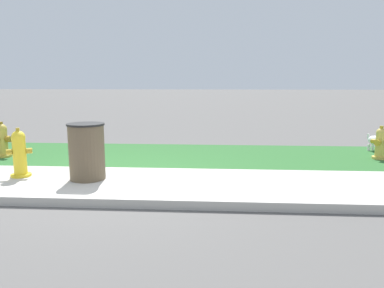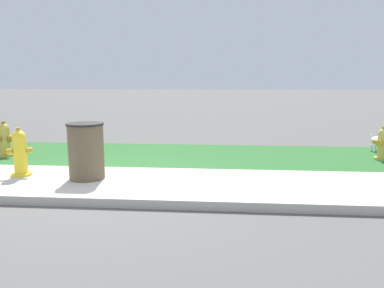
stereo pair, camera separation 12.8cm
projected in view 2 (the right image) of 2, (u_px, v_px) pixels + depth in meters
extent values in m
plane|color=#5B5956|center=(107.00, 182.00, 5.83)|extent=(120.00, 120.00, 0.00)
cube|color=#BCB7AD|center=(107.00, 182.00, 5.83)|extent=(18.00, 2.00, 0.01)
cube|color=#2D662D|center=(140.00, 154.00, 8.07)|extent=(18.00, 2.57, 0.01)
cube|color=#BCB7AD|center=(81.00, 201.00, 4.76)|extent=(18.00, 0.16, 0.12)
cylinder|color=gold|center=(6.00, 155.00, 7.83)|extent=(0.33, 0.33, 0.05)
cylinder|color=gold|center=(5.00, 141.00, 7.79)|extent=(0.21, 0.21, 0.53)
sphere|color=gold|center=(4.00, 129.00, 7.74)|extent=(0.22, 0.22, 0.22)
cube|color=olive|center=(3.00, 123.00, 7.72)|extent=(0.06, 0.06, 0.06)
cylinder|color=olive|center=(10.00, 137.00, 7.92)|extent=(0.10, 0.10, 0.09)
cylinder|color=olive|center=(11.00, 139.00, 7.74)|extent=(0.12, 0.14, 0.12)
cylinder|color=gold|center=(381.00, 158.00, 7.49)|extent=(0.28, 0.28, 0.05)
cylinder|color=gold|center=(382.00, 145.00, 7.45)|extent=(0.18, 0.18, 0.49)
sphere|color=gold|center=(383.00, 133.00, 7.41)|extent=(0.19, 0.19, 0.19)
cube|color=#B29323|center=(384.00, 128.00, 7.39)|extent=(0.08, 0.08, 0.06)
cylinder|color=#B29323|center=(376.00, 142.00, 7.54)|extent=(0.13, 0.13, 0.09)
cylinder|color=#B29323|center=(380.00, 143.00, 7.34)|extent=(0.16, 0.16, 0.12)
cylinder|color=yellow|center=(22.00, 175.00, 6.22)|extent=(0.32, 0.32, 0.05)
cylinder|color=yellow|center=(20.00, 155.00, 6.16)|extent=(0.21, 0.21, 0.61)
sphere|color=yellow|center=(19.00, 137.00, 6.11)|extent=(0.22, 0.22, 0.22)
cube|color=#B29323|center=(18.00, 129.00, 6.09)|extent=(0.07, 0.07, 0.06)
cylinder|color=#B29323|center=(10.00, 151.00, 6.10)|extent=(0.12, 0.12, 0.09)
cylinder|color=#B29323|center=(30.00, 150.00, 6.20)|extent=(0.12, 0.12, 0.09)
cylinder|color=#B29323|center=(20.00, 149.00, 6.29)|extent=(0.15, 0.14, 0.12)
ellipsoid|color=white|center=(378.00, 141.00, 8.24)|extent=(0.35, 0.44, 0.21)
cylinder|color=white|center=(384.00, 150.00, 8.18)|extent=(0.06, 0.06, 0.15)
cylinder|color=white|center=(380.00, 150.00, 8.14)|extent=(0.06, 0.06, 0.15)
cylinder|color=white|center=(375.00, 148.00, 8.41)|extent=(0.06, 0.06, 0.15)
cylinder|color=white|center=(371.00, 148.00, 8.37)|extent=(0.06, 0.06, 0.15)
cylinder|color=white|center=(371.00, 137.00, 8.43)|extent=(0.05, 0.05, 0.11)
cylinder|color=brown|center=(86.00, 152.00, 5.96)|extent=(0.56, 0.56, 0.88)
cylinder|color=black|center=(85.00, 124.00, 5.88)|extent=(0.58, 0.58, 0.03)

